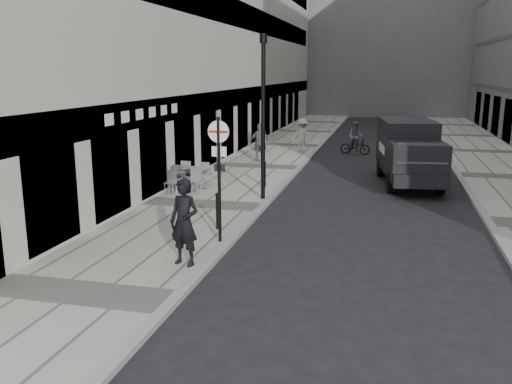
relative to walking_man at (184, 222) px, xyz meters
The scene contains 17 objects.
ground 4.88m from the walking_man, 84.44° to the right, with size 120.00×120.00×0.00m, color black.
sidewalk 13.41m from the walking_man, 96.62° to the left, with size 4.00×60.00×0.12m, color #ADA79C.
far_sidewalk 16.34m from the walking_man, 54.53° to the left, with size 4.00×60.00×0.12m, color #ADA79C.
building_far 52.25m from the walking_man, 87.81° to the left, with size 24.00×16.00×22.00m, color slate.
walking_man is the anchor object (origin of this frame).
sign_post 2.16m from the walking_man, 81.99° to the left, with size 0.56×0.09×3.25m.
lamppost 7.15m from the walking_man, 87.82° to the left, with size 0.25×0.25×5.56m.
bollard_near 3.01m from the walking_man, 92.70° to the left, with size 0.13×0.13×0.97m, color black.
bollard_far 8.80m from the walking_man, 90.91° to the left, with size 0.12×0.12×0.93m, color black.
panel_van 12.38m from the walking_man, 64.97° to the left, with size 2.68×5.59×2.54m.
cyclist 19.02m from the walking_man, 81.89° to the left, with size 1.75×0.99×1.79m.
pedestrian_a 14.46m from the walking_man, 96.45° to the left, with size 1.11×0.46×1.89m, color slate.
pedestrian_b 18.05m from the walking_man, 90.44° to the left, with size 1.19×0.68×1.84m, color #B6B1A8.
pedestrian_c 18.06m from the walking_man, 97.71° to the left, with size 0.77×0.50×1.58m, color black.
cafe_table_near 8.06m from the walking_man, 106.91° to the left, with size 0.75×1.69×0.96m.
cafe_table_mid 8.45m from the walking_man, 111.85° to the left, with size 0.74×1.68×0.96m.
cafe_table_far 7.93m from the walking_man, 113.39° to the left, with size 0.67×1.51×0.86m.
Camera 1 is at (3.94, -6.40, 4.50)m, focal length 38.00 mm.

